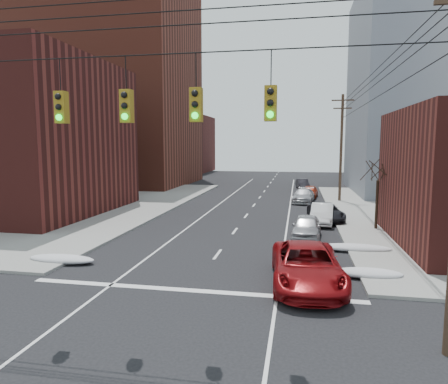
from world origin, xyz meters
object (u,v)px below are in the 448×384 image
at_px(parked_car_d, 303,196).
at_px(lot_car_b, 107,193).
at_px(parked_car_a, 306,227).
at_px(parked_car_e, 310,192).
at_px(parked_car_b, 322,214).
at_px(parked_car_f, 302,184).
at_px(parked_car_c, 326,212).
at_px(lot_car_d, 74,195).
at_px(red_pickup, 307,266).
at_px(lot_car_c, 48,201).
at_px(lot_car_a, 67,202).

xyz_separation_m(parked_car_d, lot_car_b, (-20.67, -2.25, 0.08)).
xyz_separation_m(parked_car_a, parked_car_e, (0.72, 20.13, -0.06)).
relative_size(parked_car_b, parked_car_f, 1.13).
xyz_separation_m(parked_car_d, parked_car_f, (0.00, 13.13, -0.04)).
distance_m(parked_car_c, lot_car_d, 24.78).
bearing_deg(parked_car_c, parked_car_f, 86.48).
bearing_deg(lot_car_d, red_pickup, -116.51).
height_order(lot_car_c, lot_car_d, lot_car_d).
bearing_deg(lot_car_a, parked_car_f, -47.49).
relative_size(lot_car_b, lot_car_c, 0.94).
relative_size(parked_car_f, lot_car_c, 0.84).
bearing_deg(parked_car_e, parked_car_d, -93.58).
bearing_deg(parked_car_d, parked_car_c, -73.01).
relative_size(parked_car_b, parked_car_d, 0.94).
distance_m(parked_car_e, lot_car_c, 26.99).
bearing_deg(parked_car_c, parked_car_b, -112.93).
height_order(parked_car_b, lot_car_c, lot_car_c).
height_order(parked_car_f, lot_car_a, lot_car_a).
height_order(parked_car_f, lot_car_b, lot_car_b).
height_order(red_pickup, parked_car_d, red_pickup).
relative_size(parked_car_d, parked_car_e, 1.20).
bearing_deg(lot_car_c, red_pickup, -146.93).
xyz_separation_m(parked_car_f, lot_car_c, (-22.68, -22.63, 0.19)).
distance_m(lot_car_c, lot_car_d, 4.34).
bearing_deg(parked_car_c, parked_car_e, 86.13).
bearing_deg(red_pickup, lot_car_a, 139.57).
bearing_deg(lot_car_b, lot_car_c, 141.29).
xyz_separation_m(parked_car_e, lot_car_b, (-21.39, -6.19, 0.09)).
bearing_deg(lot_car_c, parked_car_e, -82.84).
xyz_separation_m(parked_car_a, lot_car_c, (-22.68, 6.69, 0.10)).
distance_m(lot_car_a, lot_car_d, 5.12).
xyz_separation_m(parked_car_c, lot_car_c, (-24.28, 0.33, 0.15)).
height_order(lot_car_b, lot_car_d, lot_car_d).
bearing_deg(parked_car_f, lot_car_a, -139.73).
relative_size(red_pickup, lot_car_d, 1.38).
distance_m(parked_car_a, lot_car_a, 21.57).
height_order(parked_car_b, parked_car_f, parked_car_b).
relative_size(red_pickup, parked_car_d, 1.27).
distance_m(parked_car_c, lot_car_c, 24.28).
distance_m(lot_car_a, lot_car_c, 2.10).
bearing_deg(lot_car_a, parked_car_a, -112.75).
bearing_deg(lot_car_a, lot_car_d, 19.01).
relative_size(parked_car_e, parked_car_f, 1.01).
xyz_separation_m(parked_car_d, lot_car_a, (-20.61, -9.81, 0.20)).
distance_m(parked_car_a, parked_car_d, 16.19).
bearing_deg(parked_car_b, lot_car_c, -178.52).
xyz_separation_m(parked_car_e, lot_car_c, (-23.40, -13.44, 0.16)).
bearing_deg(parked_car_b, lot_car_d, 171.40).
bearing_deg(parked_car_e, parked_car_f, 101.35).
height_order(red_pickup, parked_car_e, red_pickup).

